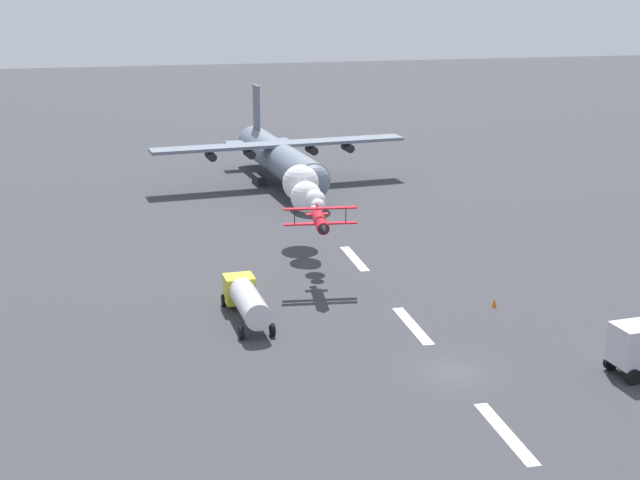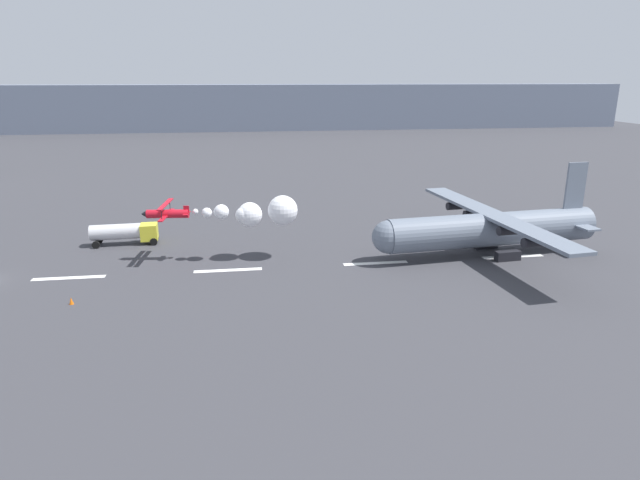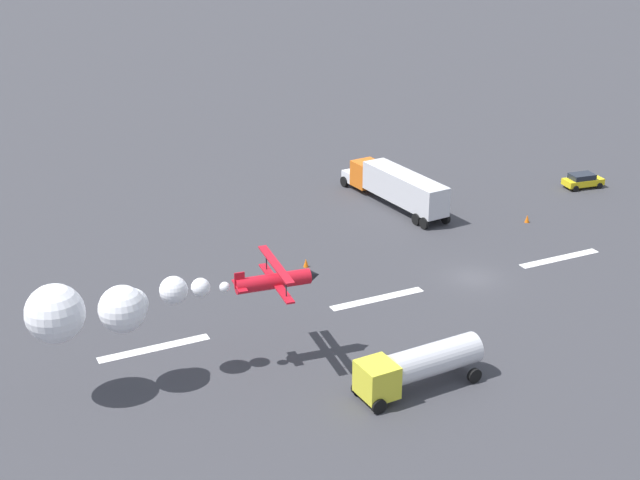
{
  "view_description": "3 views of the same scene",
  "coord_description": "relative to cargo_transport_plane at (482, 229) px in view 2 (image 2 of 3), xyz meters",
  "views": [
    {
      "loc": [
        -55.38,
        21.91,
        26.82
      ],
      "look_at": [
        19.81,
        5.01,
        4.22
      ],
      "focal_mm": 51.88,
      "sensor_mm": 36.0,
      "label": 1
    },
    {
      "loc": [
        29.06,
        -61.47,
        22.01
      ],
      "look_at": [
        37.91,
        0.0,
        3.28
      ],
      "focal_mm": 30.5,
      "sensor_mm": 36.0,
      "label": 2
    },
    {
      "loc": [
        40.67,
        55.52,
        31.89
      ],
      "look_at": [
        12.07,
        -3.88,
        4.09
      ],
      "focal_mm": 51.12,
      "sensor_mm": 36.0,
      "label": 3
    }
  ],
  "objects": [
    {
      "name": "runway_stripe_5",
      "position": [
        -49.88,
        -1.11,
        -3.5
      ],
      "size": [
        8.0,
        0.9,
        0.01
      ],
      "primitive_type": "cube",
      "color": "white",
      "rests_on": "ground"
    },
    {
      "name": "runway_stripe_6",
      "position": [
        -31.95,
        -1.11,
        -3.5
      ],
      "size": [
        8.0,
        0.9,
        0.01
      ],
      "primitive_type": "cube",
      "color": "white",
      "rests_on": "ground"
    },
    {
      "name": "runway_stripe_7",
      "position": [
        -14.02,
        -1.11,
        -3.5
      ],
      "size": [
        8.0,
        0.9,
        0.01
      ],
      "primitive_type": "cube",
      "color": "white",
      "rests_on": "ground"
    },
    {
      "name": "runway_stripe_8",
      "position": [
        3.91,
        -1.11,
        -3.5
      ],
      "size": [
        8.0,
        0.9,
        0.01
      ],
      "primitive_type": "cube",
      "color": "white",
      "rests_on": "ground"
    },
    {
      "name": "mountain_ridge_distant",
      "position": [
        -58.85,
        176.14,
        5.89
      ],
      "size": [
        396.0,
        16.0,
        18.78
      ],
      "primitive_type": "cube",
      "color": "slate",
      "rests_on": "ground"
    },
    {
      "name": "cargo_transport_plane",
      "position": [
        0.0,
        0.0,
        0.0
      ],
      "size": [
        29.9,
        33.38,
        11.49
      ],
      "color": "slate",
      "rests_on": "ground"
    },
    {
      "name": "stunt_biplane_red",
      "position": [
        -28.23,
        2.94,
        2.46
      ],
      "size": [
        19.13,
        6.39,
        3.84
      ],
      "color": "red"
    },
    {
      "name": "fuel_tanker_truck",
      "position": [
        -45.89,
        11.39,
        -1.76
      ],
      "size": [
        8.85,
        3.19,
        2.9
      ],
      "color": "yellow",
      "rests_on": "ground"
    },
    {
      "name": "traffic_cone_far",
      "position": [
        -47.39,
        -9.0,
        -3.13
      ],
      "size": [
        0.44,
        0.44,
        0.75
      ],
      "primitive_type": "cone",
      "color": "orange",
      "rests_on": "ground"
    }
  ]
}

